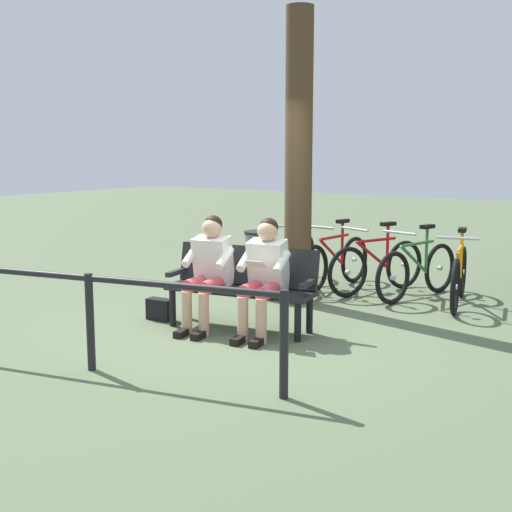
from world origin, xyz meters
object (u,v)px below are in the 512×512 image
(bicycle_silver, at_px, (335,262))
(bicycle_black, at_px, (417,271))
(person_companion, at_px, (208,267))
(bicycle_green, at_px, (377,266))
(bench, at_px, (243,281))
(tree_trunk, at_px, (299,159))
(person_reading, at_px, (264,271))
(bicycle_blue, at_px, (459,276))
(litter_bin, at_px, (260,263))
(bicycle_orange, at_px, (298,261))
(handbag, at_px, (160,309))

(bicycle_silver, bearing_deg, bicycle_black, 96.96)
(person_companion, xyz_separation_m, bicycle_green, (-0.70, -2.66, -0.30))
(person_companion, bearing_deg, bench, -153.18)
(bench, height_order, tree_trunk, tree_trunk)
(bicycle_black, relative_size, bicycle_green, 1.04)
(person_reading, xyz_separation_m, bicycle_blue, (-1.20, -2.45, -0.31))
(bench, bearing_deg, person_reading, 152.56)
(person_companion, height_order, bicycle_black, person_companion)
(litter_bin, distance_m, bicycle_orange, 0.80)
(bicycle_blue, height_order, bicycle_black, same)
(bicycle_black, xyz_separation_m, bicycle_green, (0.56, -0.01, 0.00))
(person_reading, xyz_separation_m, bicycle_orange, (1.02, -2.33, -0.31))
(person_companion, xyz_separation_m, litter_bin, (0.49, -1.66, -0.24))
(handbag, distance_m, tree_trunk, 2.46)
(bicycle_silver, height_order, bicycle_orange, same)
(tree_trunk, distance_m, bicycle_silver, 1.74)
(bicycle_green, bearing_deg, person_companion, 6.29)
(bicycle_blue, distance_m, bicycle_black, 0.57)
(bench, xyz_separation_m, person_companion, (0.29, 0.22, 0.16))
(bicycle_green, bearing_deg, tree_trunk, -7.29)
(litter_bin, height_order, bicycle_black, bicycle_black)
(bicycle_black, xyz_separation_m, bicycle_silver, (1.17, 0.05, 0.00))
(bicycle_orange, bearing_deg, person_companion, -7.40)
(bench, height_order, handbag, bench)
(litter_bin, relative_size, bicycle_black, 0.51)
(tree_trunk, xyz_separation_m, bicycle_black, (-1.14, -1.06, -1.42))
(bicycle_green, bearing_deg, person_reading, 19.42)
(bicycle_black, height_order, bicycle_orange, same)
(bench, height_order, bicycle_blue, bicycle_blue)
(person_reading, relative_size, litter_bin, 1.43)
(bicycle_black, bearing_deg, bicycle_blue, 93.85)
(litter_bin, height_order, bicycle_green, bicycle_green)
(tree_trunk, bearing_deg, bicycle_orange, -59.17)
(bench, relative_size, bicycle_green, 1.04)
(bench, relative_size, tree_trunk, 0.47)
(tree_trunk, relative_size, bicycle_silver, 2.11)
(handbag, bearing_deg, person_reading, -173.02)
(person_reading, relative_size, tree_trunk, 0.34)
(bench, relative_size, person_companion, 1.38)
(person_companion, distance_m, tree_trunk, 1.95)
(person_reading, bearing_deg, handbag, -3.65)
(bicycle_blue, distance_m, bicycle_orange, 2.22)
(handbag, relative_size, litter_bin, 0.36)
(bicycle_blue, bearing_deg, person_reading, -39.94)
(person_companion, bearing_deg, bicycle_black, -126.07)
(person_companion, relative_size, tree_trunk, 0.34)
(bicycle_green, relative_size, bicycle_silver, 0.95)
(bench, xyz_separation_m, person_reading, (-0.34, 0.10, 0.16))
(person_companion, height_order, bicycle_orange, person_companion)
(person_reading, bearing_deg, person_companion, -0.05)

